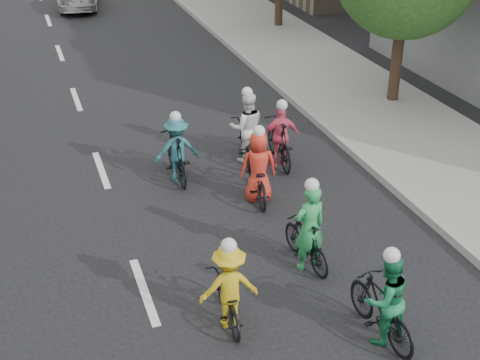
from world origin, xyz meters
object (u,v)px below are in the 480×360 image
cyclist_0 (257,173)px  cyclist_2 (228,292)px  cyclist_5 (384,304)px  cyclist_4 (177,153)px  cyclist_1 (246,134)px  cyclist_3 (308,236)px  cyclist_6 (280,139)px

cyclist_0 → cyclist_2: (-1.89, -3.78, -0.01)m
cyclist_5 → cyclist_4: bearing=-80.1°
cyclist_1 → cyclist_4: 1.89m
cyclist_0 → cyclist_3: bearing=98.9°
cyclist_1 → cyclist_5: 6.82m
cyclist_2 → cyclist_1: bearing=-107.2°
cyclist_3 → cyclist_0: bearing=-97.0°
cyclist_0 → cyclist_4: bearing=-36.4°
cyclist_1 → cyclist_4: cyclist_1 is taller
cyclist_2 → cyclist_4: (0.47, 5.24, 0.06)m
cyclist_0 → cyclist_5: (0.27, -4.91, 0.04)m
cyclist_5 → cyclist_3: bearing=-87.4°
cyclist_4 → cyclist_6: 2.52m
cyclist_1 → cyclist_3: 4.63m
cyclist_4 → cyclist_0: bearing=135.4°
cyclist_2 → cyclist_3: size_ratio=0.89×
cyclist_3 → cyclist_6: 4.28m
cyclist_4 → cyclist_5: bearing=106.1°
cyclist_6 → cyclist_0: bearing=58.2°
cyclist_4 → cyclist_6: cyclist_4 is taller
cyclist_4 → cyclist_3: bearing=109.8°
cyclist_4 → cyclist_5: cyclist_5 is taller
cyclist_4 → cyclist_5: size_ratio=1.06×
cyclist_3 → cyclist_6: bearing=-111.7°
cyclist_6 → cyclist_5: bearing=88.4°
cyclist_4 → cyclist_5: 6.60m
cyclist_0 → cyclist_5: 4.92m
cyclist_1 → cyclist_2: bearing=79.8°
cyclist_0 → cyclist_3: cyclist_3 is taller
cyclist_1 → cyclist_2: cyclist_1 is taller
cyclist_0 → cyclist_3: 2.70m
cyclist_0 → cyclist_1: 1.95m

